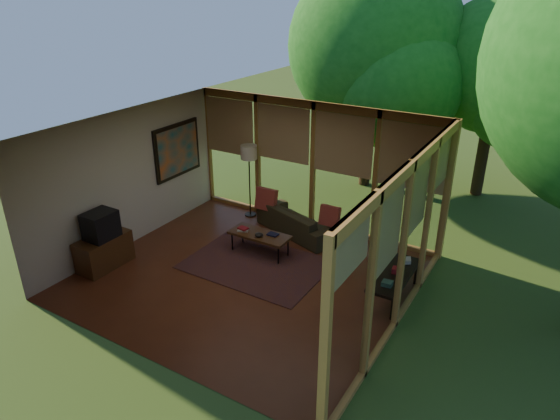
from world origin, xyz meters
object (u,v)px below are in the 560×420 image
Objects in this scene: media_cabinet at (104,252)px; television at (100,225)px; floor_lamp at (249,156)px; sofa at (298,221)px; side_console at (391,275)px; coffee_table at (260,235)px.

television reaches higher than media_cabinet.
television is 0.33× the size of floor_lamp.
sofa is 1.77m from floor_lamp.
sofa reaches higher than side_console.
media_cabinet is at bearing 180.00° from television.
coffee_table is at bearing 40.54° from media_cabinet.
side_console is at bearing 171.65° from sofa.
media_cabinet is 0.55m from television.
floor_lamp is 4.20m from side_console.
sofa is 3.43× the size of television.
television is 5.18m from side_console.
floor_lamp is at bearing 71.93° from media_cabinet.
media_cabinet is at bearing -108.07° from floor_lamp.
floor_lamp reaches higher than coffee_table.
coffee_table is at bearing 98.67° from sofa.
floor_lamp is 1.38× the size of coffee_table.
media_cabinet is at bearing -159.95° from side_console.
coffee_table is (2.18, 1.89, -0.46)m from television.
media_cabinet is (-2.41, -3.04, 0.02)m from sofa.
television is (-2.39, -3.04, 0.57)m from sofa.
media_cabinet is 5.19m from side_console.
side_console is (2.46, -1.26, 0.13)m from sofa.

